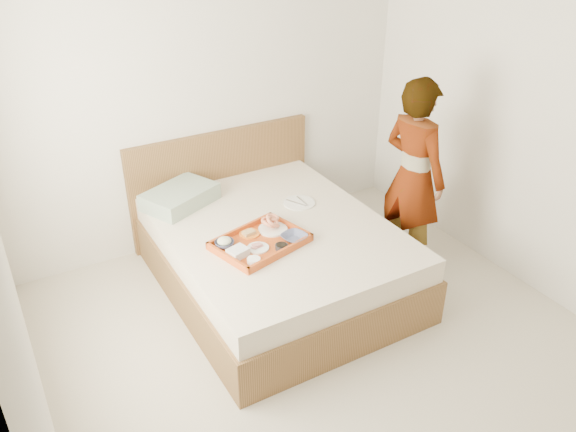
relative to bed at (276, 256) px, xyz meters
The scene contains 18 objects.
ground 1.04m from the bed, 92.01° to the right, with size 3.50×4.00×0.01m, color beige.
wall_back 1.44m from the bed, 92.01° to the left, with size 3.50×0.01×2.60m, color silver.
wall_left 2.29m from the bed, 150.74° to the right, with size 0.01×4.00×2.60m, color silver.
wall_right 2.24m from the bed, 30.25° to the right, with size 0.01×4.00×2.60m, color silver.
bed is the anchor object (origin of this frame).
headboard 0.99m from the bed, 90.00° to the left, with size 1.65×0.06×0.95m, color brown.
pillow 0.90m from the bed, 125.76° to the left, with size 0.55×0.37×0.13m, color #A2B79F.
tray 0.41m from the bed, 140.96° to the right, with size 0.61×0.45×0.06m, color #CC4B18.
prawn_plate 0.30m from the bed, 131.31° to the right, with size 0.21×0.21×0.01m, color white.
navy_bowl_big 0.40m from the bed, 88.60° to the right, with size 0.17×0.17×0.04m, color #151A48.
sauce_dish 0.46m from the bed, 111.80° to the right, with size 0.09×0.09×0.03m, color black.
meat_plate 0.46m from the bed, 138.46° to the right, with size 0.15×0.15×0.01m, color white.
bread_plate 0.37m from the bed, behind, with size 0.15×0.15×0.01m, color orange.
salad_bowl 0.55m from the bed, 168.19° to the right, with size 0.14×0.14×0.04m, color #151A48.
plastic_tub 0.58m from the bed, 149.62° to the right, with size 0.13×0.11×0.06m, color silver.
cheese_round 0.60m from the bed, 134.69° to the right, with size 0.09×0.09×0.03m, color white.
dinner_plate 0.48m from the bed, 32.94° to the left, with size 0.25×0.25×0.01m, color white.
person 1.22m from the bed, 12.95° to the right, with size 0.57×0.37×1.56m, color white.
Camera 1 is at (-1.73, -2.25, 2.70)m, focal length 36.07 mm.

